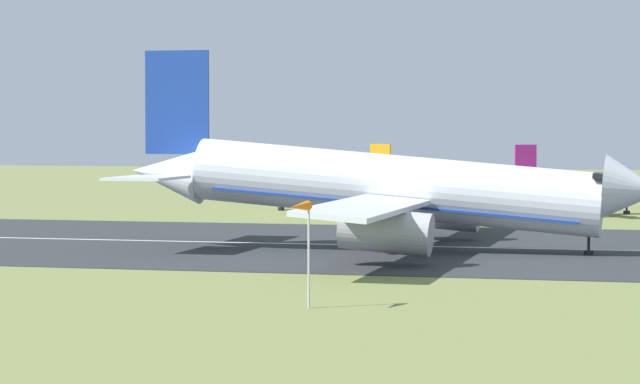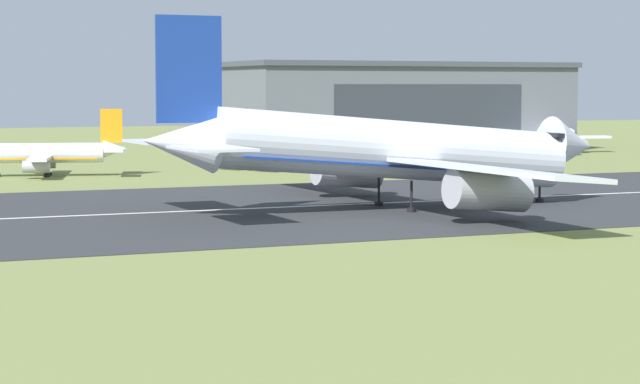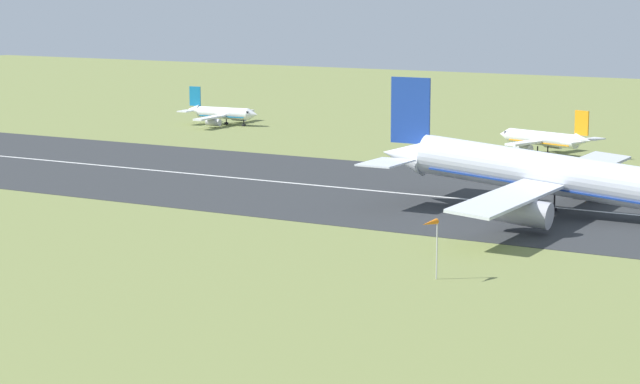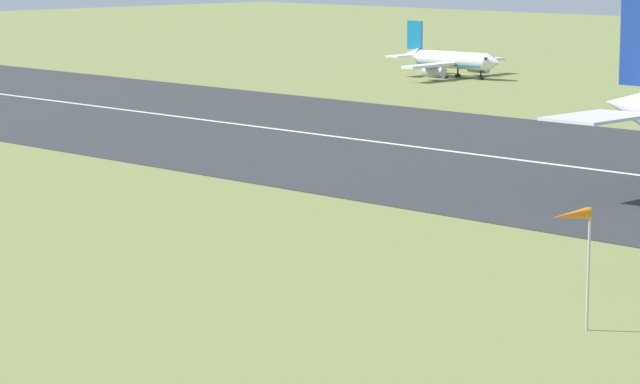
# 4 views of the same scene
# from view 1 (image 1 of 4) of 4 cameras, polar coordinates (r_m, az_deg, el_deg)

# --- Properties ---
(runway_strip) EXTENTS (378.69, 53.81, 0.06)m
(runway_strip) POSITION_cam_1_polar(r_m,az_deg,el_deg) (148.07, -9.22, -1.78)
(runway_strip) COLOR #2B2D30
(runway_strip) RESTS_ON ground_plane
(runway_centreline) EXTENTS (340.82, 0.70, 0.01)m
(runway_centreline) POSITION_cam_1_polar(r_m,az_deg,el_deg) (148.07, -9.22, -1.76)
(runway_centreline) COLOR silver
(runway_centreline) RESTS_ON runway_strip
(airplane_landing) EXTENTS (47.68, 58.38, 17.81)m
(airplane_landing) POSITION_cam_1_polar(r_m,az_deg,el_deg) (132.24, 2.72, 0.12)
(airplane_landing) COLOR silver
(airplane_landing) RESTS_ON ground_plane
(airplane_parked_west) EXTENTS (20.84, 18.02, 8.72)m
(airplane_parked_west) POSITION_cam_1_polar(r_m,az_deg,el_deg) (192.46, 0.16, 0.11)
(airplane_parked_west) COLOR silver
(airplane_parked_west) RESTS_ON ground_plane
(airplane_parked_east) EXTENTS (19.46, 18.17, 8.70)m
(airplane_parked_east) POSITION_cam_1_polar(r_m,az_deg,el_deg) (188.92, 9.86, 0.04)
(airplane_parked_east) COLOR white
(airplane_parked_east) RESTS_ON ground_plane
(windsock_pole) EXTENTS (1.00, 2.79, 6.53)m
(windsock_pole) POSITION_cam_1_polar(r_m,az_deg,el_deg) (90.15, -0.76, -0.78)
(windsock_pole) COLOR #B7B7BC
(windsock_pole) RESTS_ON ground_plane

